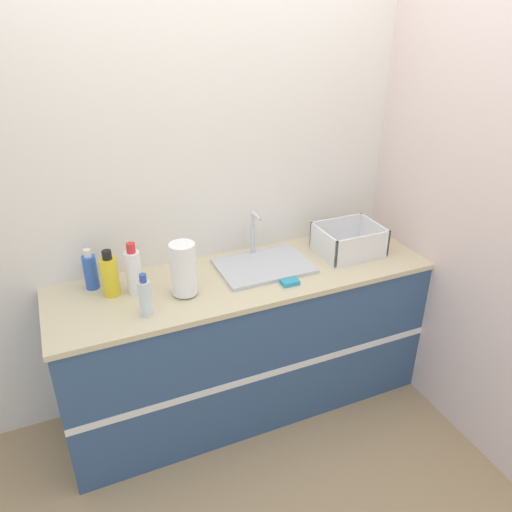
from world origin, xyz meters
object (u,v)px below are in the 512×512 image
Objects in this scene: paper_towel_roll at (184,269)px; bottle_white_spray at (134,271)px; bottle_yellow at (110,275)px; sink at (263,264)px; bottle_blue at (91,271)px; bottle_clear at (145,297)px; dish_rack at (348,243)px.

bottle_white_spray is (-0.22, 0.12, -0.02)m from paper_towel_roll.
sink is at bearing -2.91° from bottle_yellow.
bottle_blue is 1.01× the size of bottle_clear.
sink reaches higher than bottle_blue.
bottle_blue is at bearing 145.83° from bottle_white_spray.
bottle_yellow is at bearing -51.83° from bottle_blue.
bottle_clear is (0.01, -0.22, -0.03)m from bottle_white_spray.
sink is 0.71m from bottle_white_spray.
bottle_white_spray is at bearing -14.10° from bottle_yellow.
bottle_white_spray is 0.12m from bottle_yellow.
bottle_white_spray reaches higher than bottle_clear.
sink is 1.79× the size of paper_towel_roll.
bottle_clear is at bearing -154.03° from paper_towel_roll.
bottle_yellow is at bearing 165.90° from bottle_white_spray.
bottle_yellow is at bearing 176.70° from dish_rack.
bottle_clear is (-0.70, -0.21, 0.08)m from sink.
dish_rack is 1.29× the size of bottle_white_spray.
paper_towel_roll is 0.25m from bottle_clear.
bottle_clear is (-0.22, -0.11, -0.05)m from paper_towel_roll.
sink reaches higher than dish_rack.
sink is 2.31× the size of bottle_clear.
sink reaches higher than bottle_clear.
paper_towel_roll is at bearing -167.68° from sink.
paper_towel_roll is 1.15× the size of bottle_yellow.
paper_towel_roll is at bearing -27.68° from bottle_white_spray.
paper_towel_roll is 1.29× the size of bottle_clear.
sink is 0.82m from bottle_yellow.
sink is 0.51m from paper_towel_roll.
sink is at bearing 176.09° from dish_rack.
bottle_yellow is (0.08, -0.10, 0.01)m from bottle_blue.
bottle_clear is at bearing -60.46° from bottle_blue.
paper_towel_roll is 0.37m from bottle_yellow.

